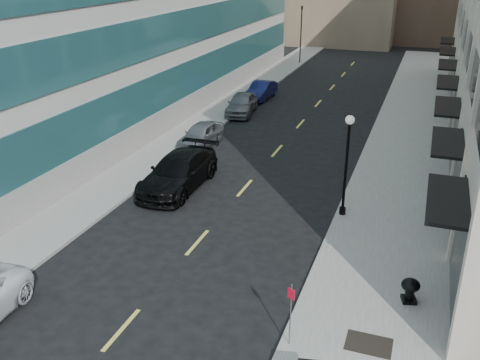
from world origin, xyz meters
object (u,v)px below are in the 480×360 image
Objects in this scene: traffic_signal at (302,9)px; car_grey_sedan at (242,104)px; lamppost at (347,156)px; sign_post at (291,306)px; car_silver_sedan at (201,134)px; car_black_pickup at (179,172)px; urn_planter at (410,288)px; car_blue_sedan at (261,90)px.

car_grey_sedan is at bearing -88.09° from traffic_signal.
sign_post is at bearing -90.00° from lamppost.
sign_post is (10.10, -16.40, 0.84)m from car_silver_sedan.
car_grey_sedan is (0.70, -21.00, -4.92)m from traffic_signal.
traffic_signal is at bearing 94.15° from car_black_pickup.
car_black_pickup is (2.30, -35.11, -4.84)m from traffic_signal.
traffic_signal is 1.46× the size of lamppost.
car_black_pickup is 6.89× the size of urn_planter.
lamppost is at bearing 114.26° from sign_post.
car_silver_sedan is at bearing -97.74° from car_grey_sedan.
car_silver_sedan is 19.28m from sign_post.
urn_planter is (13.40, -20.51, -0.11)m from car_grey_sedan.
car_silver_sedan is at bearing 104.24° from car_black_pickup.
car_grey_sedan is (0.00, -4.84, 0.08)m from car_blue_sedan.
urn_planter is (11.80, -6.40, -0.19)m from car_black_pickup.
car_black_pickup reaches higher than car_grey_sedan.
car_grey_sedan is at bearing 137.08° from sign_post.
car_black_pickup is 19.02m from car_blue_sedan.
urn_planter is at bearing -71.24° from traffic_signal.
car_blue_sedan is at bearing 117.86° from urn_planter.
car_blue_sedan is at bearing 95.23° from car_black_pickup.
lamppost is (10.10, -19.42, 2.25)m from car_blue_sedan.
lamppost is at bearing -60.10° from car_blue_sedan.
car_grey_sedan reaches higher than urn_planter.
car_black_pickup is at bearing -82.76° from car_blue_sedan.
traffic_signal reaches higher than car_black_pickup.
lamppost reaches higher than car_silver_sedan.
urn_planter is at bearing -28.06° from car_black_pickup.
car_blue_sedan is (-1.60, 18.95, -0.17)m from car_black_pickup.
sign_post is at bearing -76.51° from traffic_signal.
traffic_signal reaches higher than sign_post.
car_silver_sedan is (-1.60, 6.50, -0.16)m from car_black_pickup.
car_black_pickup is at bearing 154.91° from sign_post.
traffic_signal is at bearing 95.00° from car_silver_sedan.
car_blue_sedan reaches higher than urn_planter.
sign_post is at bearing -74.92° from car_grey_sedan.
car_grey_sedan is 0.97× the size of lamppost.
car_blue_sedan is (0.00, 12.46, -0.00)m from car_silver_sedan.
car_blue_sedan is 4.84m from car_grey_sedan.
lamppost is at bearing -30.98° from car_silver_sedan.
lamppost reaches higher than urn_planter.
car_black_pickup is 6.69m from car_silver_sedan.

